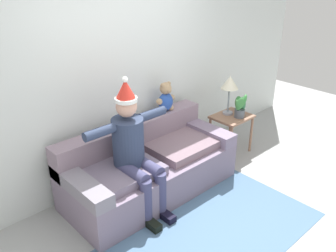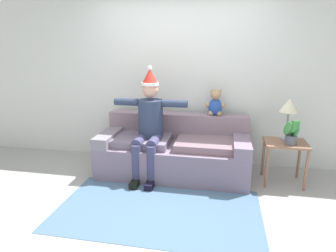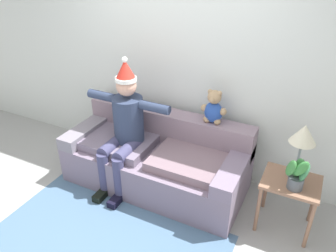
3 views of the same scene
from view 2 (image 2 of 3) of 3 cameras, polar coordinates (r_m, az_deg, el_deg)
ground_plane at (r=3.40m, az=-1.80°, el=-15.82°), size 10.00×10.00×0.00m
back_wall at (r=4.45m, az=2.49°, el=10.08°), size 7.00×0.10×2.70m
couch at (r=4.16m, az=1.22°, el=-4.90°), size 2.06×0.91×0.80m
person_seated at (r=3.94m, az=-3.76°, el=0.72°), size 1.02×0.77×1.52m
teddy_bear at (r=4.21m, az=9.30°, el=4.37°), size 0.29×0.17×0.38m
side_table at (r=4.08m, az=22.02°, el=-4.21°), size 0.53×0.44×0.57m
table_lamp at (r=4.03m, az=22.70°, el=3.40°), size 0.24×0.24×0.56m
potted_plant at (r=3.92m, az=23.15°, el=-1.08°), size 0.25×0.21×0.35m
area_rug at (r=3.36m, az=-1.97°, el=-16.15°), size 2.25×1.28×0.01m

